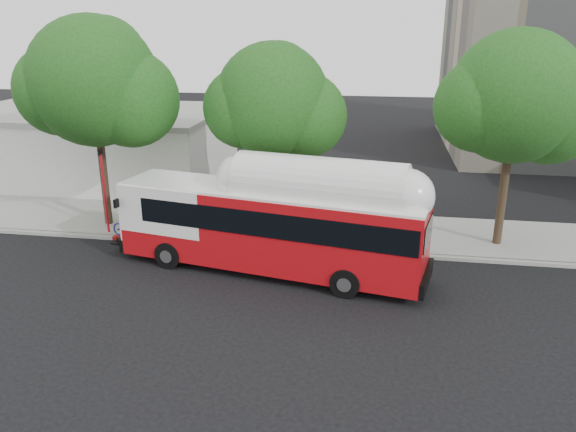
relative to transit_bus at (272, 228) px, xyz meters
name	(u,v)px	position (x,y,z in m)	size (l,w,h in m)	color
ground	(271,289)	(0.26, -1.66, -1.78)	(120.00, 120.00, 0.00)	black
sidewalk	(296,228)	(0.26, 4.84, -1.70)	(60.00, 5.00, 0.15)	gray
curb_strip	(288,248)	(0.26, 2.24, -1.70)	(60.00, 0.30, 0.15)	gray
red_curb_segment	(220,244)	(-2.74, 2.24, -1.70)	(10.00, 0.32, 0.16)	maroon
street_tree_left	(105,87)	(-8.27, 3.90, 4.83)	(6.67, 5.80, 9.74)	#2D2116
street_tree_mid	(282,105)	(-0.34, 4.40, 4.13)	(5.75, 5.00, 8.62)	#2D2116
street_tree_right	(526,102)	(9.69, 4.20, 4.48)	(6.21, 5.40, 9.18)	#2D2116
low_commercial_bldg	(93,144)	(-13.74, 12.34, 0.37)	(16.20, 10.20, 4.25)	silver
transit_bus	(272,228)	(0.00, 0.00, 0.00)	(13.05, 4.90, 3.80)	#B10C12
signal_pole	(105,192)	(-8.18, 2.67, 0.28)	(0.11, 0.38, 4.02)	red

